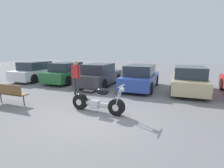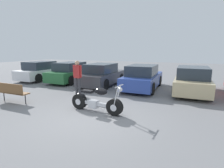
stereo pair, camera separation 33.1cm
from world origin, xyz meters
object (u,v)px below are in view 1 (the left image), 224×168
(parked_car_green, at_px, (68,73))
(person_standing, at_px, (76,75))
(park_bench, at_px, (9,92))
(motorcycle, at_px, (97,101))
(parked_car_dark_grey, at_px, (100,75))
(parked_car_blue, at_px, (140,78))
(parked_car_white, at_px, (37,71))
(parked_car_champagne, at_px, (189,80))

(parked_car_green, relative_size, person_standing, 2.30)
(park_bench, bearing_deg, motorcycle, 6.45)
(parked_car_dark_grey, bearing_deg, parked_car_blue, -0.24)
(park_bench, bearing_deg, parked_car_blue, 47.77)
(motorcycle, distance_m, park_bench, 3.98)
(parked_car_dark_grey, bearing_deg, person_standing, -92.24)
(parked_car_blue, bearing_deg, park_bench, -132.23)
(parked_car_dark_grey, relative_size, park_bench, 2.57)
(motorcycle, relative_size, parked_car_green, 0.53)
(motorcycle, relative_size, parked_car_blue, 0.53)
(motorcycle, relative_size, parked_car_dark_grey, 0.53)
(parked_car_white, relative_size, park_bench, 2.57)
(motorcycle, bearing_deg, parked_car_white, 147.02)
(parked_car_dark_grey, distance_m, person_standing, 2.72)
(parked_car_dark_grey, xyz_separation_m, parked_car_blue, (2.72, -0.01, 0.00))
(parked_car_white, bearing_deg, park_bench, -56.44)
(parked_car_dark_grey, height_order, park_bench, parked_car_dark_grey)
(parked_car_dark_grey, bearing_deg, park_bench, -110.56)
(parked_car_blue, relative_size, parked_car_champagne, 1.00)
(parked_car_white, xyz_separation_m, park_bench, (3.51, -5.29, -0.14))
(parked_car_dark_grey, distance_m, park_bench, 5.47)
(motorcycle, xyz_separation_m, park_bench, (-3.96, -0.45, 0.13))
(motorcycle, height_order, park_bench, motorcycle)
(parked_car_white, height_order, parked_car_green, same)
(park_bench, xyz_separation_m, person_standing, (1.81, 2.43, 0.53))
(parked_car_white, relative_size, person_standing, 2.30)
(parked_car_green, distance_m, park_bench, 5.51)
(parked_car_green, height_order, parked_car_dark_grey, same)
(parked_car_dark_grey, relative_size, parked_car_champagne, 1.00)
(person_standing, bearing_deg, parked_car_dark_grey, 87.76)
(motorcycle, bearing_deg, parked_car_blue, 81.72)
(parked_car_green, relative_size, park_bench, 2.57)
(parked_car_white, height_order, park_bench, parked_car_white)
(motorcycle, xyz_separation_m, parked_car_champagne, (3.39, 4.69, 0.27))
(motorcycle, distance_m, parked_car_champagne, 5.80)
(parked_car_green, bearing_deg, parked_car_dark_grey, -7.03)
(parked_car_blue, height_order, person_standing, person_standing)
(park_bench, height_order, person_standing, person_standing)
(parked_car_white, bearing_deg, parked_car_blue, -1.31)
(motorcycle, height_order, parked_car_white, parked_car_white)
(park_bench, bearing_deg, parked_car_champagne, 34.97)
(motorcycle, relative_size, parked_car_white, 0.53)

